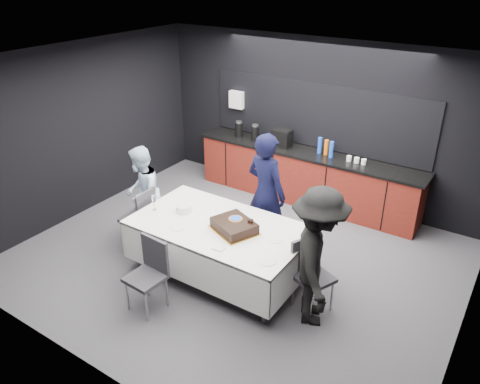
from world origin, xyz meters
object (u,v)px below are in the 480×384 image
at_px(cake_assembly, 234,226).
at_px(chair_right, 310,269).
at_px(party_table, 219,234).
at_px(chair_near, 150,269).
at_px(chair_left, 141,214).
at_px(plate_stack, 184,208).
at_px(champagne_flute, 154,200).
at_px(person_right, 317,258).
at_px(person_left, 142,193).
at_px(person_center, 266,193).

relative_size(cake_assembly, chair_right, 0.76).
relative_size(party_table, chair_near, 2.51).
bearing_deg(cake_assembly, chair_left, -178.60).
height_order(chair_left, chair_right, same).
xyz_separation_m(chair_right, chair_near, (-1.62, -1.08, 0.00)).
relative_size(plate_stack, chair_right, 0.24).
bearing_deg(champagne_flute, chair_near, -51.63).
height_order(party_table, champagne_flute, champagne_flute).
bearing_deg(person_right, chair_left, 62.15).
relative_size(plate_stack, person_left, 0.15).
height_order(plate_stack, person_left, person_left).
xyz_separation_m(cake_assembly, chair_near, (-0.58, -0.98, -0.32)).
distance_m(chair_left, person_center, 1.87).
xyz_separation_m(chair_right, person_left, (-2.87, 0.11, 0.19)).
bearing_deg(person_left, person_center, 82.50).
bearing_deg(person_right, plate_stack, 59.58).
distance_m(champagne_flute, person_right, 2.44).
bearing_deg(champagne_flute, party_table, 9.32).
xyz_separation_m(chair_right, person_center, (-1.11, 0.83, 0.37)).
height_order(party_table, person_left, person_left).
bearing_deg(person_center, chair_near, 86.15).
xyz_separation_m(plate_stack, chair_left, (-0.77, -0.08, -0.30)).
bearing_deg(chair_right, champagne_flute, -173.83).
height_order(cake_assembly, chair_left, cake_assembly).
distance_m(champagne_flute, chair_right, 2.33).
bearing_deg(cake_assembly, plate_stack, 177.40).
bearing_deg(party_table, person_left, 172.93).
bearing_deg(chair_near, person_right, 26.48).
relative_size(champagne_flute, chair_left, 0.24).
relative_size(plate_stack, person_right, 0.13).
bearing_deg(champagne_flute, person_center, 42.85).
xyz_separation_m(chair_near, person_right, (1.78, 0.89, 0.33)).
relative_size(champagne_flute, person_left, 0.15).
bearing_deg(chair_near, chair_right, 33.58).
xyz_separation_m(party_table, person_left, (-1.58, 0.20, 0.09)).
xyz_separation_m(person_center, person_right, (1.28, -1.02, -0.04)).
xyz_separation_m(chair_near, person_center, (0.51, 1.91, 0.37)).
distance_m(champagne_flute, chair_near, 1.13).
distance_m(cake_assembly, chair_near, 1.18).
bearing_deg(plate_stack, party_table, -2.38).
bearing_deg(chair_left, champagne_flute, -15.59).
distance_m(person_center, person_right, 1.64).
xyz_separation_m(party_table, plate_stack, (-0.61, 0.03, 0.19)).
bearing_deg(plate_stack, person_center, 48.68).
bearing_deg(person_left, chair_near, 16.49).
height_order(party_table, cake_assembly, cake_assembly).
xyz_separation_m(chair_left, person_right, (2.83, -0.05, 0.33)).
relative_size(cake_assembly, person_right, 0.41).
relative_size(party_table, cake_assembly, 3.29).
bearing_deg(plate_stack, person_left, 170.01).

